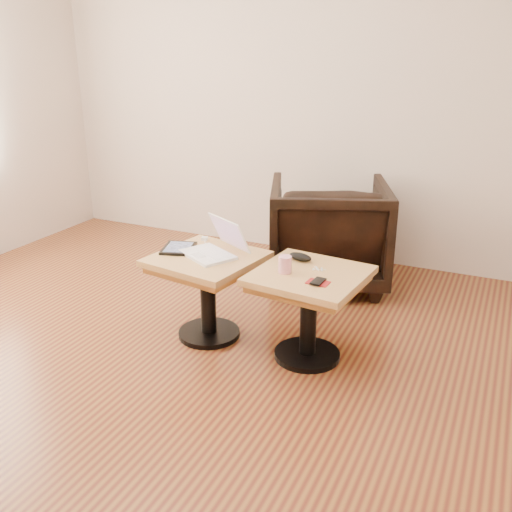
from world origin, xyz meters
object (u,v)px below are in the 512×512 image
at_px(striped_cup, 285,264).
at_px(armchair, 328,233).
at_px(side_table_left, 207,276).
at_px(laptop, 215,247).
at_px(side_table_right, 309,294).

relative_size(striped_cup, armchair, 0.11).
relative_size(side_table_left, armchair, 0.77).
relative_size(side_table_left, laptop, 1.54).
bearing_deg(armchair, side_table_right, 81.73).
distance_m(side_table_left, striped_cup, 0.55).
distance_m(side_table_left, side_table_right, 0.65).
bearing_deg(laptop, side_table_left, -95.20).
bearing_deg(striped_cup, laptop, 169.42).
height_order(side_table_left, side_table_right, same).
distance_m(side_table_right, laptop, 0.64).
bearing_deg(striped_cup, side_table_left, 174.95).
distance_m(striped_cup, armchair, 1.19).
bearing_deg(armchair, striped_cup, 75.14).
relative_size(side_table_left, striped_cup, 7.11).
xyz_separation_m(side_table_left, laptop, (0.03, 0.05, 0.18)).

